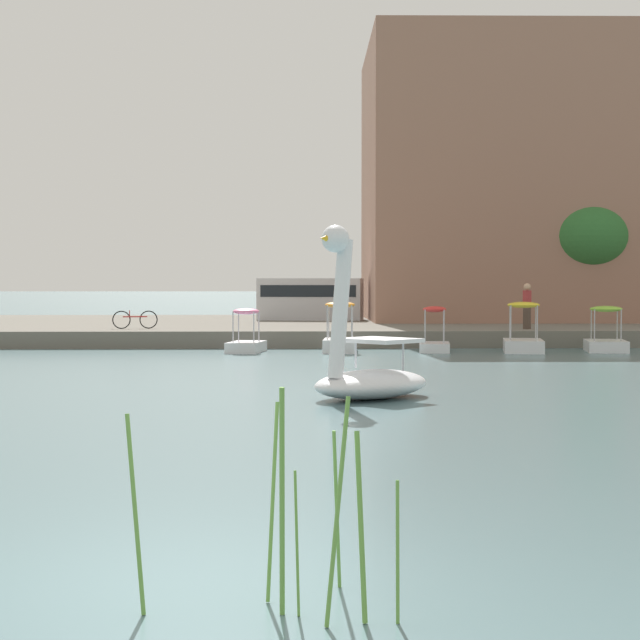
# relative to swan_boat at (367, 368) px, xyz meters

# --- Properties ---
(ground_plane) EXTENTS (661.13, 661.13, 0.00)m
(ground_plane) POSITION_rel_swan_boat_xyz_m (-2.34, -12.59, -0.59)
(ground_plane) COLOR slate
(shore_bank_far) EXTENTS (137.23, 20.16, 0.59)m
(shore_bank_far) POSITION_rel_swan_boat_xyz_m (-2.34, 26.28, -0.29)
(shore_bank_far) COLOR #6B665B
(shore_bank_far) RESTS_ON ground_plane
(swan_boat) EXTENTS (3.04, 2.99, 3.31)m
(swan_boat) POSITION_rel_swan_boat_xyz_m (0.00, 0.00, 0.00)
(swan_boat) COLOR white
(swan_boat) RESTS_ON ground_plane
(pedal_boat_pink) EXTENTS (1.32, 2.06, 1.43)m
(pedal_boat_pink) POSITION_rel_swan_boat_xyz_m (-2.92, 14.34, -0.18)
(pedal_boat_pink) COLOR white
(pedal_boat_pink) RESTS_ON ground_plane
(pedal_boat_orange) EXTENTS (1.21, 2.08, 1.65)m
(pedal_boat_orange) POSITION_rel_swan_boat_xyz_m (0.14, 14.38, -0.09)
(pedal_boat_orange) COLOR white
(pedal_boat_orange) RESTS_ON ground_plane
(pedal_boat_red) EXTENTS (1.18, 1.93, 1.50)m
(pedal_boat_red) POSITION_rel_swan_boat_xyz_m (3.23, 14.35, -0.17)
(pedal_boat_red) COLOR white
(pedal_boat_red) RESTS_ON ground_plane
(pedal_boat_yellow) EXTENTS (1.61, 2.44, 1.64)m
(pedal_boat_yellow) POSITION_rel_swan_boat_xyz_m (6.12, 14.18, -0.16)
(pedal_boat_yellow) COLOR white
(pedal_boat_yellow) RESTS_ON ground_plane
(pedal_boat_lime) EXTENTS (1.59, 2.22, 1.50)m
(pedal_boat_lime) POSITION_rel_swan_boat_xyz_m (8.90, 14.38, -0.14)
(pedal_boat_lime) COLOR white
(pedal_boat_lime) RESTS_ON ground_plane
(tree_broadleaf_right) EXTENTS (4.09, 4.11, 5.21)m
(tree_broadleaf_right) POSITION_rel_swan_boat_xyz_m (11.01, 24.51, 3.60)
(tree_broadleaf_right) COLOR #423323
(tree_broadleaf_right) RESTS_ON shore_bank_far
(person_on_path) EXTENTS (0.31, 0.31, 1.65)m
(person_on_path) POSITION_rel_swan_boat_xyz_m (7.04, 17.78, 0.91)
(person_on_path) COLOR #47382D
(person_on_path) RESTS_ON shore_bank_far
(bicycle_parked) EXTENTS (1.60, 0.42, 0.67)m
(bicycle_parked) POSITION_rel_swan_boat_xyz_m (-7.13, 18.55, 0.34)
(bicycle_parked) COLOR black
(bicycle_parked) RESTS_ON shore_bank_far
(parked_van) EXTENTS (4.89, 2.49, 1.88)m
(parked_van) POSITION_rel_swan_boat_xyz_m (-0.56, 27.98, 1.02)
(parked_van) COLOR silver
(parked_van) RESTS_ON shore_bank_far
(apartment_block) EXTENTS (15.88, 11.59, 12.57)m
(apartment_block) POSITION_rel_swan_boat_xyz_m (9.96, 28.90, 6.29)
(apartment_block) COLOR #996B56
(apartment_block) RESTS_ON shore_bank_far
(reed_clump_foreground) EXTENTS (3.80, 1.41, 1.54)m
(reed_clump_foreground) POSITION_rel_swan_boat_xyz_m (-2.21, -13.31, 0.06)
(reed_clump_foreground) COLOR #669942
(reed_clump_foreground) RESTS_ON ground_plane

